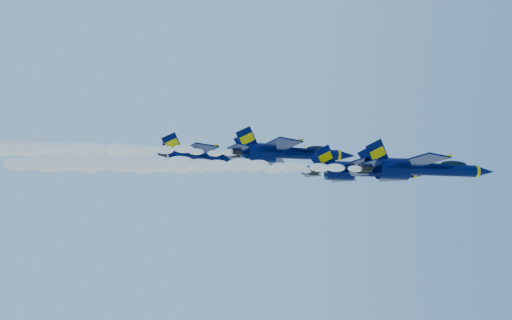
{
  "coord_description": "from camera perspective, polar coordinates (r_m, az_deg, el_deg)",
  "views": [
    {
      "loc": [
        -14.03,
        -65.98,
        135.04
      ],
      "look_at": [
        -4.77,
        -0.89,
        152.44
      ],
      "focal_mm": 35.0,
      "sensor_mm": 36.0,
      "label": 1
    }
  ],
  "objects": [
    {
      "name": "jet_lead",
      "position": [
        62.12,
        18.17,
        -0.96
      ],
      "size": [
        16.89,
        13.86,
        6.28
      ],
      "color": "#000735"
    },
    {
      "name": "smoke_trail_jet_lead",
      "position": [
        55.77,
        -5.88,
        -0.53
      ],
      "size": [
        36.23,
        1.88,
        1.69
      ],
      "primitive_type": "ellipsoid",
      "color": "white"
    },
    {
      "name": "jet_second",
      "position": [
        65.9,
        12.17,
        -1.21
      ],
      "size": [
        16.22,
        13.3,
        6.03
      ],
      "color": "#000735"
    },
    {
      "name": "smoke_trail_jet_second",
      "position": [
        61.87,
        -10.16,
        -0.8
      ],
      "size": [
        36.23,
        1.81,
        1.63
      ],
      "primitive_type": "ellipsoid",
      "color": "white"
    },
    {
      "name": "jet_third",
      "position": [
        73.42,
        3.52,
        0.83
      ],
      "size": [
        18.57,
        15.24,
        6.9
      ],
      "color": "#000735"
    },
    {
      "name": "smoke_trail_jet_third",
      "position": [
        72.82,
        -17.0,
        1.25
      ],
      "size": [
        36.23,
        2.07,
        1.86
      ],
      "primitive_type": "ellipsoid",
      "color": "white"
    },
    {
      "name": "jet_fourth",
      "position": [
        79.93,
        -5.28,
        0.38
      ],
      "size": [
        18.58,
        15.24,
        6.9
      ],
      "color": "#000735"
    },
    {
      "name": "smoke_trail_jet_fourth",
      "position": [
        82.86,
        -23.58,
        0.73
      ],
      "size": [
        36.23,
        2.07,
        1.86
      ],
      "primitive_type": "ellipsoid",
      "color": "white"
    }
  ]
}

